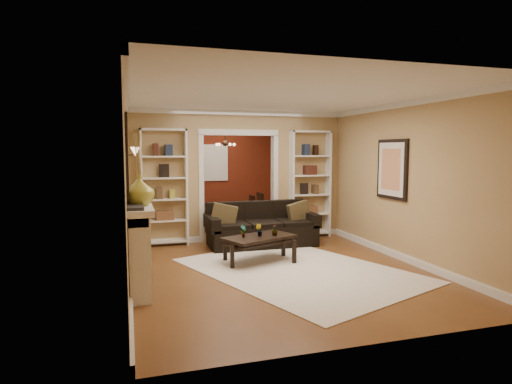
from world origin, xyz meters
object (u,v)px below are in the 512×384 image
object	(u,v)px
bookshelf_right	(310,184)
dining_table	(226,217)
bookshelf_left	(164,188)
fireplace	(140,245)
sofa	(262,224)
coffee_table	(259,249)

from	to	relation	value
bookshelf_right	dining_table	size ratio (longest dim) A/B	1.57
bookshelf_left	fireplace	world-z (taller)	bookshelf_left
sofa	dining_table	distance (m)	2.20
coffee_table	bookshelf_right	bearing A→B (deg)	23.97
bookshelf_left	dining_table	size ratio (longest dim) A/B	1.57
sofa	bookshelf_right	bearing A→B (deg)	24.57
sofa	bookshelf_left	bearing A→B (deg)	162.43
bookshelf_right	fireplace	size ratio (longest dim) A/B	1.35
sofa	fireplace	world-z (taller)	fireplace
fireplace	coffee_table	bearing A→B (deg)	21.04
sofa	dining_table	world-z (taller)	sofa
fireplace	sofa	bearing A→B (deg)	39.43
coffee_table	fireplace	size ratio (longest dim) A/B	0.69
bookshelf_left	fireplace	size ratio (longest dim) A/B	1.35
dining_table	bookshelf_left	bearing A→B (deg)	135.17
bookshelf_right	coffee_table	bearing A→B (deg)	-133.57
coffee_table	fireplace	bearing A→B (deg)	178.59
fireplace	dining_table	xyz separation A→B (m)	(2.13, 4.13, -0.32)
bookshelf_left	fireplace	distance (m)	2.65
sofa	bookshelf_right	xyz separation A→B (m)	(1.27, 0.58, 0.72)
sofa	bookshelf_left	distance (m)	2.05
bookshelf_left	fireplace	bearing A→B (deg)	-102.05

